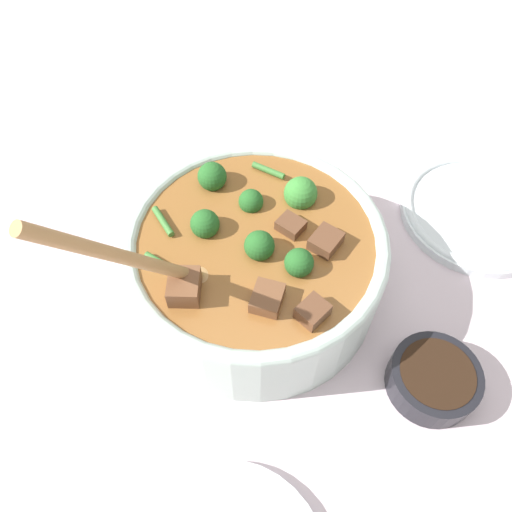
{
  "coord_description": "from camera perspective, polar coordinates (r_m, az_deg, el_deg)",
  "views": [
    {
      "loc": [
        0.3,
        -0.07,
        0.51
      ],
      "look_at": [
        0.0,
        0.0,
        0.07
      ],
      "focal_mm": 35.0,
      "sensor_mm": 36.0,
      "label": 1
    }
  ],
  "objects": [
    {
      "name": "ground_plane",
      "position": [
        0.6,
        0.0,
        -3.57
      ],
      "size": [
        4.0,
        4.0,
        0.0
      ],
      "primitive_type": "plane",
      "color": "silver"
    },
    {
      "name": "empty_plate",
      "position": [
        0.71,
        24.02,
        4.64
      ],
      "size": [
        0.2,
        0.2,
        0.02
      ],
      "color": "white",
      "rests_on": "ground_plane"
    },
    {
      "name": "stew_bowl",
      "position": [
        0.55,
        -0.02,
        -0.38
      ],
      "size": [
        0.28,
        0.32,
        0.27
      ],
      "color": "#B2C6BC",
      "rests_on": "ground_plane"
    },
    {
      "name": "condiment_bowl",
      "position": [
        0.56,
        19.63,
        -13.03
      ],
      "size": [
        0.09,
        0.09,
        0.04
      ],
      "color": "black",
      "rests_on": "ground_plane"
    }
  ]
}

